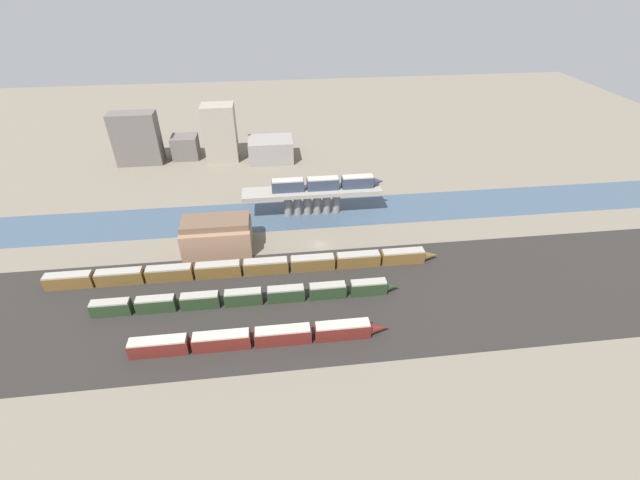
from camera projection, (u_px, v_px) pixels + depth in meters
name	position (u px, v px, depth m)	size (l,w,h in m)	color
ground_plane	(319.00, 245.00, 126.93)	(400.00, 400.00, 0.00)	#756B5B
railbed_yard	(330.00, 299.00, 107.17)	(280.00, 42.00, 0.01)	#282623
river_water	(312.00, 213.00, 142.39)	(320.00, 19.17, 0.01)	#3D5166
bridge	(312.00, 196.00, 138.78)	(44.72, 7.68, 8.87)	gray
train_on_bridge	(327.00, 183.00, 136.84)	(36.26, 3.19, 3.92)	#2D384C
train_yard_near	(259.00, 337.00, 93.84)	(56.93, 2.96, 3.99)	#5B1E19
train_yard_mid	(248.00, 297.00, 104.95)	(75.02, 2.64, 3.89)	#23381E
train_yard_far	(247.00, 268.00, 114.68)	(104.71, 2.95, 3.95)	brown
warehouse_building	(217.00, 235.00, 122.93)	(19.41, 12.27, 9.88)	#937056
city_block_far_left	(137.00, 139.00, 170.81)	(17.75, 8.01, 20.77)	#605B56
city_block_left	(186.00, 147.00, 178.65)	(10.41, 9.41, 9.33)	#605B56
city_block_center	(220.00, 133.00, 173.31)	(12.78, 9.44, 22.81)	gray
city_block_right	(271.00, 150.00, 176.76)	(17.99, 13.56, 8.97)	gray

